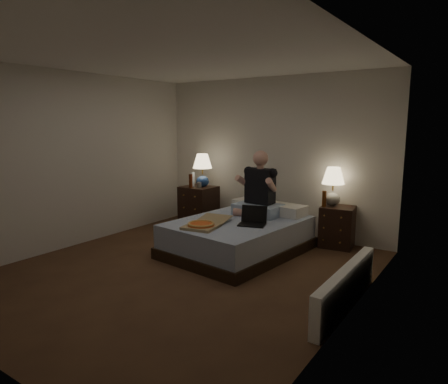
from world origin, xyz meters
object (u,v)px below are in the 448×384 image
Objects in this scene: nightstand_left at (199,207)px; soda_can at (199,185)px; laptop at (252,216)px; radiator at (346,288)px; bed at (238,237)px; lamp_right at (333,187)px; water_bottle at (192,179)px; lamp_left at (202,170)px; beer_bottle_left at (191,181)px; nightstand_right at (337,227)px; pizza_box at (201,225)px; beer_bottle_right at (324,199)px; person at (258,183)px.

soda_can is at bearing -46.41° from nightstand_left.
radiator is (1.46, -0.69, -0.38)m from laptop.
bed is 1.47m from soda_can.
soda_can is (-2.13, -0.39, -0.12)m from lamp_right.
water_bottle is 3.56m from radiator.
lamp_left is 2.18m from lamp_right.
nightstand_right is at bearing 10.22° from beer_bottle_left.
laptop is at bearing 35.82° from pizza_box.
bed is 7.98× the size of beer_bottle_right.
laptop reaches higher than nightstand_right.
beer_bottle_right is 0.68× the size of laptop.
water_bottle is 0.27× the size of person.
person is (1.44, -0.29, 0.09)m from water_bottle.
water_bottle is at bearing 153.72° from radiator.
lamp_left is 1.83m from pizza_box.
soda_can is at bearing -16.26° from water_bottle.
water_bottle is 0.13m from beer_bottle_left.
nightstand_left is 1.26× the size of lamp_left.
soda_can reaches higher than nightstand_left.
soda_can is (-1.19, 0.67, 0.53)m from bed.
person reaches higher than radiator.
nightstand_left is 1.82m from pizza_box.
pizza_box is (-1.04, -1.53, -0.21)m from beer_bottle_right.
bed is at bearing -133.26° from beer_bottle_right.
nightstand_left is at bearing 152.10° from radiator.
person reaches higher than pizza_box.
lamp_right is 1.65× the size of laptop.
soda_can reaches higher than pizza_box.
nightstand_left is 0.93× the size of pizza_box.
beer_bottle_left is 0.68× the size of laptop.
water_bottle is 1.09× the size of beer_bottle_left.
lamp_right is 2.35m from water_bottle.
water_bottle is at bearing 158.33° from bed.
beer_bottle_right is 0.30× the size of pizza_box.
nightstand_left reaches higher than bed.
beer_bottle_left is (-0.10, -0.19, -0.17)m from lamp_left.
water_bottle is at bearing 170.39° from person.
water_bottle reaches higher than pizza_box.
laptop is at bearing -118.76° from beer_bottle_right.
lamp_left reaches higher than nightstand_left.
soda_can is at bearing 22.74° from beer_bottle_left.
laptop is at bearing -118.59° from lamp_right.
soda_can is at bearing 153.11° from radiator.
lamp_right is 2.31m from beer_bottle_left.
person reaches higher than nightstand_left.
pizza_box is 1.96m from radiator.
nightstand_left is at bearing 44.99° from water_bottle.
lamp_right is at bearing 162.19° from nightstand_right.
radiator is (3.14, -1.55, -0.63)m from water_bottle.
person is 1.22× the size of pizza_box.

